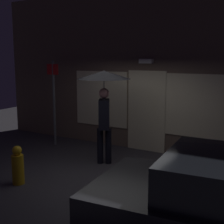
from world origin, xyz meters
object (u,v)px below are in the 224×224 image
person_with_umbrella (104,89)px  fire_hydrant (18,166)px  street_sign_post (54,98)px  sidewalk_bollard (177,158)px

person_with_umbrella → fire_hydrant: (-0.85, -1.97, -1.44)m
person_with_umbrella → street_sign_post: street_sign_post is taller
sidewalk_bollard → fire_hydrant: (-2.49, -2.54, 0.15)m
person_with_umbrella → sidewalk_bollard: (1.64, 0.57, -1.58)m
person_with_umbrella → fire_hydrant: 2.59m
street_sign_post → person_with_umbrella: bearing=-18.1°
sidewalk_bollard → fire_hydrant: fire_hydrant is taller
person_with_umbrella → sidewalk_bollard: bearing=80.5°
fire_hydrant → person_with_umbrella: bearing=66.6°
sidewalk_bollard → fire_hydrant: bearing=-134.4°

